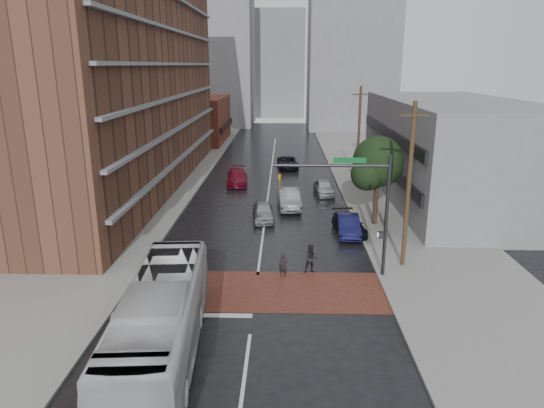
{
  "coord_description": "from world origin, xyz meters",
  "views": [
    {
      "loc": [
        1.52,
        -23.67,
        11.92
      ],
      "look_at": [
        0.77,
        5.56,
        3.5
      ],
      "focal_mm": 32.0,
      "sensor_mm": 36.0,
      "label": 1
    }
  ],
  "objects_px": {
    "suv_travel": "(288,163)",
    "transit_bus": "(161,321)",
    "car_travel_a": "(263,212)",
    "car_travel_b": "(289,199)",
    "pedestrian_a": "(283,265)",
    "car_travel_c": "(237,177)",
    "car_parked_near": "(348,225)",
    "car_parked_mid": "(349,224)",
    "pedestrian_b": "(311,259)",
    "car_parked_far": "(324,187)"
  },
  "relations": [
    {
      "from": "car_travel_a",
      "to": "car_travel_c",
      "type": "distance_m",
      "value": 12.46
    },
    {
      "from": "car_travel_c",
      "to": "car_parked_mid",
      "type": "relative_size",
      "value": 1.14
    },
    {
      "from": "pedestrian_a",
      "to": "car_parked_far",
      "type": "distance_m",
      "value": 19.12
    },
    {
      "from": "suv_travel",
      "to": "car_parked_mid",
      "type": "xyz_separation_m",
      "value": [
        4.36,
        -23.11,
        -0.02
      ]
    },
    {
      "from": "transit_bus",
      "to": "car_parked_near",
      "type": "bearing_deg",
      "value": 53.9
    },
    {
      "from": "suv_travel",
      "to": "car_parked_near",
      "type": "distance_m",
      "value": 23.86
    },
    {
      "from": "pedestrian_b",
      "to": "suv_travel",
      "type": "distance_m",
      "value": 30.29
    },
    {
      "from": "car_travel_c",
      "to": "car_parked_near",
      "type": "height_order",
      "value": "car_travel_c"
    },
    {
      "from": "suv_travel",
      "to": "pedestrian_a",
      "type": "bearing_deg",
      "value": -95.88
    },
    {
      "from": "transit_bus",
      "to": "car_parked_mid",
      "type": "relative_size",
      "value": 2.65
    },
    {
      "from": "car_parked_mid",
      "to": "car_travel_c",
      "type": "bearing_deg",
      "value": 115.59
    },
    {
      "from": "car_travel_a",
      "to": "car_parked_far",
      "type": "height_order",
      "value": "car_parked_far"
    },
    {
      "from": "car_parked_near",
      "to": "car_parked_far",
      "type": "bearing_deg",
      "value": 96.88
    },
    {
      "from": "car_travel_b",
      "to": "car_parked_mid",
      "type": "height_order",
      "value": "car_travel_b"
    },
    {
      "from": "pedestrian_b",
      "to": "car_parked_mid",
      "type": "bearing_deg",
      "value": 58.32
    },
    {
      "from": "pedestrian_b",
      "to": "suv_travel",
      "type": "bearing_deg",
      "value": 84.33
    },
    {
      "from": "car_travel_b",
      "to": "suv_travel",
      "type": "bearing_deg",
      "value": 85.14
    },
    {
      "from": "car_travel_b",
      "to": "car_parked_mid",
      "type": "distance_m",
      "value": 7.67
    },
    {
      "from": "car_parked_far",
      "to": "car_travel_c",
      "type": "bearing_deg",
      "value": 150.61
    },
    {
      "from": "pedestrian_b",
      "to": "suv_travel",
      "type": "xyz_separation_m",
      "value": [
        -1.22,
        30.26,
        -0.19
      ]
    },
    {
      "from": "pedestrian_a",
      "to": "car_travel_c",
      "type": "relative_size",
      "value": 0.28
    },
    {
      "from": "pedestrian_a",
      "to": "car_parked_near",
      "type": "height_order",
      "value": "car_parked_near"
    },
    {
      "from": "suv_travel",
      "to": "car_travel_c",
      "type": "bearing_deg",
      "value": -127.99
    },
    {
      "from": "pedestrian_a",
      "to": "car_travel_b",
      "type": "relative_size",
      "value": 0.28
    },
    {
      "from": "transit_bus",
      "to": "suv_travel",
      "type": "bearing_deg",
      "value": 77.88
    },
    {
      "from": "car_parked_near",
      "to": "car_parked_far",
      "type": "relative_size",
      "value": 1.05
    },
    {
      "from": "transit_bus",
      "to": "pedestrian_a",
      "type": "relative_size",
      "value": 8.45
    },
    {
      "from": "suv_travel",
      "to": "car_parked_mid",
      "type": "height_order",
      "value": "suv_travel"
    },
    {
      "from": "pedestrian_a",
      "to": "car_travel_a",
      "type": "height_order",
      "value": "pedestrian_a"
    },
    {
      "from": "car_travel_c",
      "to": "car_parked_near",
      "type": "relative_size",
      "value": 1.19
    },
    {
      "from": "suv_travel",
      "to": "transit_bus",
      "type": "bearing_deg",
      "value": -103.05
    },
    {
      "from": "pedestrian_b",
      "to": "car_parked_mid",
      "type": "relative_size",
      "value": 0.38
    },
    {
      "from": "car_parked_mid",
      "to": "car_parked_far",
      "type": "height_order",
      "value": "car_parked_far"
    },
    {
      "from": "car_travel_a",
      "to": "car_travel_b",
      "type": "xyz_separation_m",
      "value": [
        2.07,
        3.42,
        0.14
      ]
    },
    {
      "from": "pedestrian_a",
      "to": "suv_travel",
      "type": "bearing_deg",
      "value": 108.76
    },
    {
      "from": "pedestrian_b",
      "to": "car_parked_mid",
      "type": "xyz_separation_m",
      "value": [
        3.14,
        7.15,
        -0.21
      ]
    },
    {
      "from": "car_travel_c",
      "to": "car_parked_far",
      "type": "xyz_separation_m",
      "value": [
        8.66,
        -3.99,
        -0.05
      ]
    },
    {
      "from": "car_travel_a",
      "to": "car_travel_b",
      "type": "distance_m",
      "value": 4.0
    },
    {
      "from": "car_travel_c",
      "to": "car_parked_far",
      "type": "distance_m",
      "value": 9.53
    },
    {
      "from": "pedestrian_a",
      "to": "pedestrian_b",
      "type": "height_order",
      "value": "pedestrian_b"
    },
    {
      "from": "pedestrian_a",
      "to": "car_travel_a",
      "type": "distance_m",
      "value": 10.82
    },
    {
      "from": "car_parked_mid",
      "to": "car_travel_a",
      "type": "bearing_deg",
      "value": 148.46
    },
    {
      "from": "pedestrian_a",
      "to": "transit_bus",
      "type": "bearing_deg",
      "value": -102.07
    },
    {
      "from": "car_parked_near",
      "to": "suv_travel",
      "type": "bearing_deg",
      "value": 102.59
    },
    {
      "from": "suv_travel",
      "to": "car_parked_mid",
      "type": "distance_m",
      "value": 23.52
    },
    {
      "from": "pedestrian_b",
      "to": "suv_travel",
      "type": "height_order",
      "value": "pedestrian_b"
    },
    {
      "from": "pedestrian_a",
      "to": "car_travel_b",
      "type": "bearing_deg",
      "value": 107.76
    },
    {
      "from": "car_travel_a",
      "to": "car_travel_c",
      "type": "xyz_separation_m",
      "value": [
        -3.23,
        12.04,
        0.06
      ]
    },
    {
      "from": "transit_bus",
      "to": "car_travel_a",
      "type": "xyz_separation_m",
      "value": [
        3.43,
        18.88,
        -0.99
      ]
    },
    {
      "from": "car_travel_b",
      "to": "car_travel_c",
      "type": "xyz_separation_m",
      "value": [
        -5.3,
        8.62,
        -0.08
      ]
    }
  ]
}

